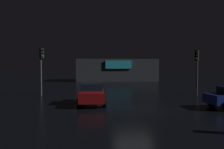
# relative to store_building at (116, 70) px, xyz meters

# --- Properties ---
(ground_plane) EXTENTS (120.00, 120.00, 0.00)m
(ground_plane) POSITION_rel_store_building_xyz_m (-2.66, -28.78, -2.02)
(ground_plane) COLOR black
(store_building) EXTENTS (14.67, 7.22, 4.03)m
(store_building) POSITION_rel_store_building_xyz_m (0.00, 0.00, 0.00)
(store_building) COLOR #33383D
(store_building) RESTS_ON ground
(traffic_signal_cross_left) EXTENTS (0.43, 0.41, 4.33)m
(traffic_signal_cross_left) POSITION_rel_store_building_xyz_m (4.94, -22.30, 1.18)
(traffic_signal_cross_left) COLOR #595B60
(traffic_signal_cross_left) RESTS_ON ground
(traffic_signal_cross_right) EXTENTS (0.42, 0.42, 4.47)m
(traffic_signal_cross_right) POSITION_rel_store_building_xyz_m (-9.85, -21.25, 1.17)
(traffic_signal_cross_right) COLOR #595B60
(traffic_signal_cross_right) RESTS_ON ground
(car_near) EXTENTS (2.13, 4.14, 1.55)m
(car_near) POSITION_rel_store_building_xyz_m (-5.30, -26.61, -1.23)
(car_near) COLOR #A51414
(car_near) RESTS_ON ground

